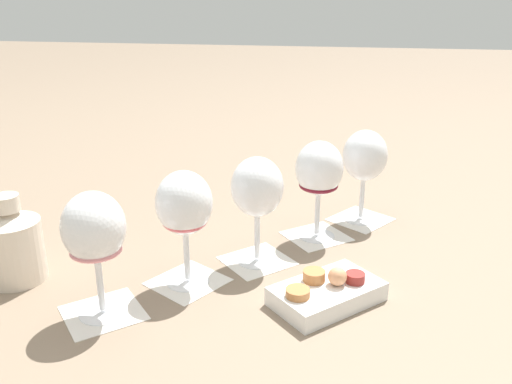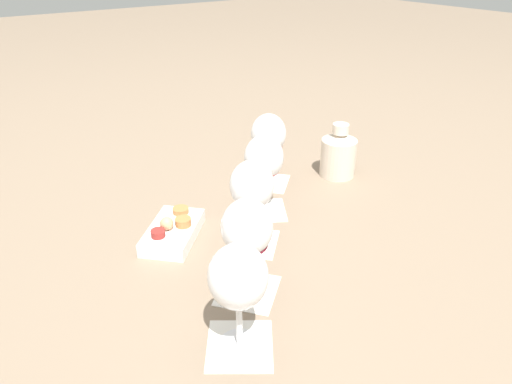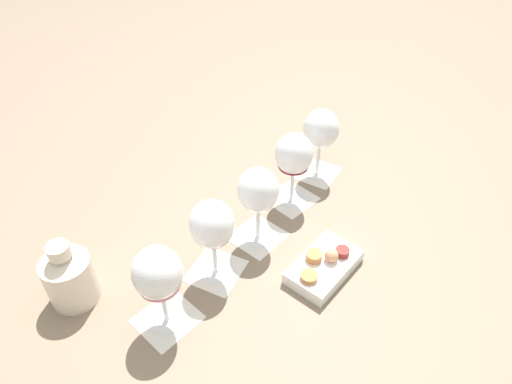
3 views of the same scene
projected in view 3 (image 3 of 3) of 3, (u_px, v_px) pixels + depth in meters
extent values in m
plane|color=#7F6B56|center=(255.00, 234.00, 1.04)|extent=(8.00, 8.00, 0.00)
cube|color=silver|center=(167.00, 319.00, 0.87)|extent=(0.15, 0.15, 0.00)
cube|color=silver|center=(216.00, 271.00, 0.96)|extent=(0.14, 0.14, 0.00)
cube|color=silver|center=(258.00, 236.00, 1.03)|extent=(0.15, 0.15, 0.00)
cube|color=silver|center=(291.00, 199.00, 1.13)|extent=(0.15, 0.15, 0.00)
cube|color=silver|center=(317.00, 173.00, 1.21)|extent=(0.15, 0.15, 0.00)
cylinder|color=white|center=(167.00, 318.00, 0.86)|extent=(0.07, 0.07, 0.01)
cylinder|color=white|center=(164.00, 303.00, 0.83)|extent=(0.01, 0.01, 0.09)
ellipsoid|color=white|center=(157.00, 272.00, 0.78)|extent=(0.09, 0.09, 0.10)
ellipsoid|color=pink|center=(160.00, 285.00, 0.80)|extent=(0.07, 0.07, 0.02)
cylinder|color=white|center=(216.00, 270.00, 0.95)|extent=(0.07, 0.07, 0.01)
cylinder|color=white|center=(215.00, 255.00, 0.92)|extent=(0.01, 0.01, 0.09)
ellipsoid|color=white|center=(212.00, 224.00, 0.87)|extent=(0.09, 0.09, 0.10)
ellipsoid|color=#CD525D|center=(213.00, 234.00, 0.89)|extent=(0.07, 0.07, 0.03)
cylinder|color=white|center=(258.00, 235.00, 1.03)|extent=(0.07, 0.07, 0.01)
cylinder|color=white|center=(258.00, 220.00, 1.00)|extent=(0.01, 0.01, 0.09)
ellipsoid|color=white|center=(258.00, 190.00, 0.94)|extent=(0.09, 0.09, 0.10)
ellipsoid|color=#A12B35|center=(258.00, 199.00, 0.96)|extent=(0.07, 0.07, 0.04)
cylinder|color=white|center=(291.00, 198.00, 1.13)|extent=(0.07, 0.07, 0.01)
cylinder|color=white|center=(292.00, 183.00, 1.10)|extent=(0.01, 0.01, 0.09)
ellipsoid|color=white|center=(294.00, 154.00, 1.04)|extent=(0.09, 0.09, 0.10)
ellipsoid|color=maroon|center=(293.00, 166.00, 1.06)|extent=(0.07, 0.07, 0.02)
cylinder|color=white|center=(317.00, 171.00, 1.21)|extent=(0.07, 0.07, 0.01)
cylinder|color=white|center=(318.00, 157.00, 1.18)|extent=(0.01, 0.01, 0.09)
ellipsoid|color=white|center=(321.00, 129.00, 1.12)|extent=(0.09, 0.09, 0.10)
ellipsoid|color=#491121|center=(320.00, 137.00, 1.14)|extent=(0.07, 0.07, 0.04)
cylinder|color=beige|center=(71.00, 280.00, 0.88)|extent=(0.09, 0.09, 0.10)
cone|color=beige|center=(62.00, 259.00, 0.84)|extent=(0.09, 0.09, 0.02)
cylinder|color=beige|center=(59.00, 251.00, 0.82)|extent=(0.04, 0.04, 0.03)
cube|color=white|center=(324.00, 267.00, 0.95)|extent=(0.18, 0.18, 0.03)
cylinder|color=#B2703D|center=(314.00, 256.00, 0.94)|extent=(0.03, 0.03, 0.02)
sphere|color=tan|center=(332.00, 255.00, 0.93)|extent=(0.03, 0.03, 0.03)
cylinder|color=#B2703D|center=(309.00, 276.00, 0.90)|extent=(0.04, 0.04, 0.01)
cylinder|color=maroon|center=(342.00, 252.00, 0.95)|extent=(0.03, 0.03, 0.01)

